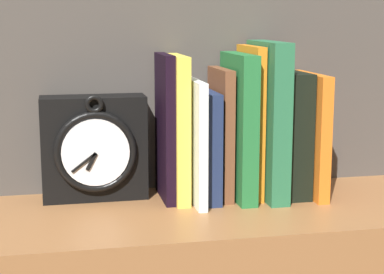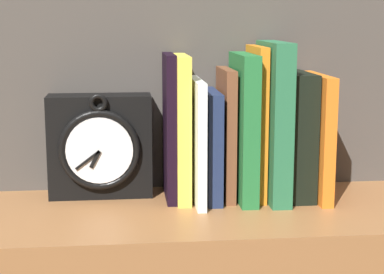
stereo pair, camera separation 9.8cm
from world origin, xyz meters
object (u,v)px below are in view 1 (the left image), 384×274
object	(u,v)px
book_slot2_white	(193,140)
book_slot9_orange	(308,134)
book_slot3_navy	(206,145)
book_slot7_green	(268,120)
book_slot0_black	(165,127)
book_slot6_orange	(250,121)
book_slot8_black	(288,133)
book_slot4_brown	(221,133)
clock	(94,148)
book_slot1_yellow	(177,128)
book_slot5_green	(238,126)

from	to	relation	value
book_slot2_white	book_slot9_orange	size ratio (longest dim) A/B	0.97
book_slot3_navy	book_slot7_green	world-z (taller)	book_slot7_green
book_slot3_navy	book_slot7_green	bearing A→B (deg)	-5.24
book_slot0_black	book_slot6_orange	world-z (taller)	book_slot6_orange
book_slot8_black	book_slot9_orange	distance (m)	0.03
book_slot4_brown	clock	bearing A→B (deg)	173.63
book_slot1_yellow	book_slot7_green	distance (m)	0.15
book_slot1_yellow	book_slot4_brown	size ratio (longest dim) A/B	1.11
book_slot7_green	book_slot9_orange	size ratio (longest dim) A/B	1.26
book_slot3_navy	book_slot9_orange	size ratio (longest dim) A/B	0.87
book_slot0_black	book_slot7_green	xyz separation A→B (m)	(0.17, -0.02, 0.01)
book_slot2_white	book_slot8_black	world-z (taller)	book_slot8_black
book_slot1_yellow	book_slot5_green	world-z (taller)	book_slot5_green
book_slot1_yellow	book_slot9_orange	distance (m)	0.22
book_slot6_orange	book_slot2_white	bearing A→B (deg)	-171.41
book_slot9_orange	book_slot2_white	bearing A→B (deg)	-179.65
book_slot5_green	book_slot7_green	distance (m)	0.05
book_slot0_black	book_slot7_green	world-z (taller)	book_slot7_green
clock	book_slot0_black	distance (m)	0.12
book_slot1_yellow	book_slot8_black	bearing A→B (deg)	-1.19
book_slot0_black	book_slot5_green	distance (m)	0.12
book_slot7_green	book_slot0_black	bearing A→B (deg)	173.85
clock	book_slot2_white	distance (m)	0.16
book_slot3_navy	clock	bearing A→B (deg)	170.81
book_slot8_black	book_slot9_orange	world-z (taller)	book_slot8_black
clock	book_slot0_black	xyz separation A→B (m)	(0.11, -0.02, 0.03)
book_slot4_brown	book_slot8_black	size ratio (longest dim) A/B	1.03
clock	book_slot2_white	xyz separation A→B (m)	(0.16, -0.04, 0.01)
book_slot0_black	book_slot8_black	xyz separation A→B (m)	(0.21, -0.01, -0.02)
clock	book_slot2_white	size ratio (longest dim) A/B	0.89
book_slot6_orange	book_slot8_black	bearing A→B (deg)	-3.80
book_slot3_navy	book_slot9_orange	xyz separation A→B (m)	(0.17, -0.01, 0.01)
book_slot4_brown	book_slot6_orange	distance (m)	0.05
book_slot2_white	book_slot3_navy	xyz separation A→B (m)	(0.02, 0.01, -0.01)
clock	book_slot8_black	distance (m)	0.33
book_slot0_black	book_slot9_orange	xyz separation A→B (m)	(0.24, -0.02, -0.02)
book_slot7_green	book_slot8_black	world-z (taller)	book_slot7_green
book_slot4_brown	book_slot5_green	size ratio (longest dim) A/B	0.90
book_slot6_orange	book_slot4_brown	bearing A→B (deg)	178.20
book_slot3_navy	book_slot8_black	distance (m)	0.14
book_slot0_black	book_slot4_brown	size ratio (longest dim) A/B	1.11
book_slot7_green	book_slot8_black	xyz separation A→B (m)	(0.04, 0.01, -0.03)
book_slot9_orange	book_slot1_yellow	bearing A→B (deg)	176.55
book_slot4_brown	book_slot0_black	bearing A→B (deg)	178.37
clock	book_slot0_black	world-z (taller)	book_slot0_black
book_slot6_orange	book_slot0_black	bearing A→B (deg)	178.31
book_slot0_black	book_slot5_green	size ratio (longest dim) A/B	1.00
clock	book_slot9_orange	bearing A→B (deg)	-6.19
book_slot5_green	book_slot9_orange	distance (m)	0.12
clock	book_slot9_orange	size ratio (longest dim) A/B	0.86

